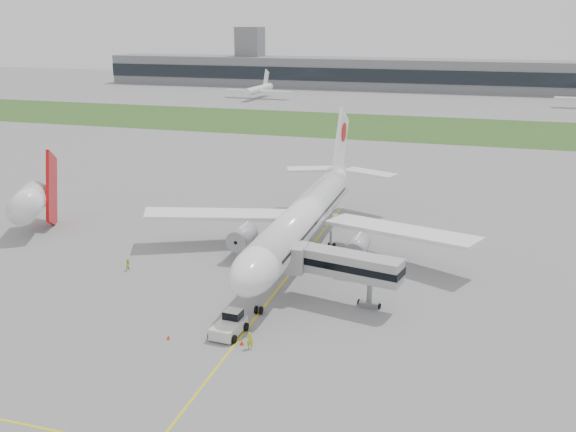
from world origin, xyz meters
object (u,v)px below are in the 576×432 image
(pushback_tug, at_px, (230,324))
(neighbor_aircraft, at_px, (32,201))
(airliner, at_px, (305,216))
(jet_bridge, at_px, (339,264))
(ground_crew_near, at_px, (250,340))

(pushback_tug, bearing_deg, neighbor_aircraft, 155.46)
(airliner, bearing_deg, pushback_tug, -93.11)
(pushback_tug, bearing_deg, airliner, 91.15)
(pushback_tug, relative_size, neighbor_aircraft, 0.29)
(jet_bridge, bearing_deg, ground_crew_near, -102.69)
(ground_crew_near, bearing_deg, pushback_tug, -41.69)
(airliner, height_order, neighbor_aircraft, airliner)
(ground_crew_near, distance_m, neighbor_aircraft, 51.35)
(jet_bridge, height_order, ground_crew_near, jet_bridge)
(airliner, xyz_separation_m, ground_crew_near, (1.77, -27.69, -4.74))
(pushback_tug, distance_m, ground_crew_near, 4.02)
(jet_bridge, bearing_deg, pushback_tug, -118.50)
(neighbor_aircraft, bearing_deg, ground_crew_near, -54.07)
(airliner, distance_m, jet_bridge, 16.35)
(jet_bridge, height_order, neighbor_aircraft, neighbor_aircraft)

